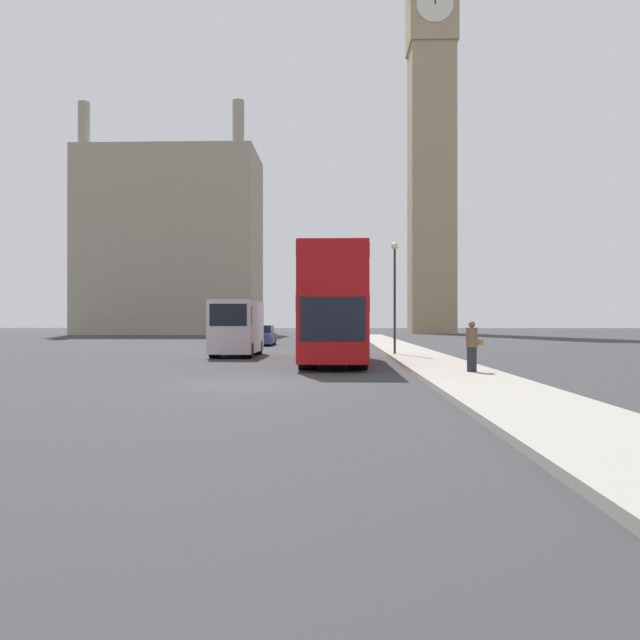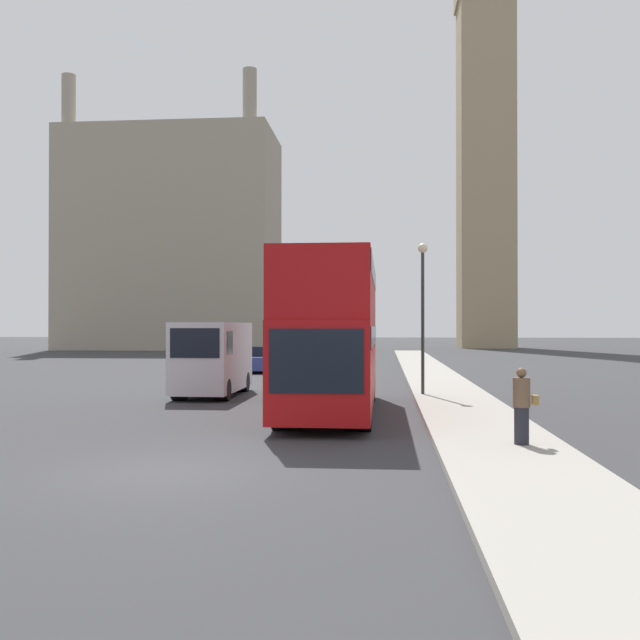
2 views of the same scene
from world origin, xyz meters
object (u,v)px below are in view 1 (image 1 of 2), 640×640
clock_tower (431,115)px  street_lamp (395,280)px  pedestrian (472,346)px  parked_sedan (261,336)px  red_double_decker_bus (334,302)px  white_van (237,327)px

clock_tower → street_lamp: bearing=-100.1°
pedestrian → parked_sedan: size_ratio=0.35×
red_double_decker_bus → parked_sedan: size_ratio=2.21×
street_lamp → parked_sedan: (-8.47, 14.38, -3.14)m
red_double_decker_bus → pedestrian: bearing=-54.0°
pedestrian → red_double_decker_bus: bearing=126.0°
pedestrian → parked_sedan: 27.28m
white_van → parked_sedan: 14.35m
white_van → pedestrian: bearing=-49.9°
red_double_decker_bus → pedestrian: (4.46, -6.14, -1.59)m
red_double_decker_bus → white_van: 7.05m
street_lamp → pedestrian: bearing=-82.4°
pedestrian → parked_sedan: bearing=111.4°
white_van → clock_tower: bearing=72.9°
clock_tower → street_lamp: 68.30m
clock_tower → pedestrian: (-9.41, -72.17, -31.25)m
red_double_decker_bus → clock_tower: bearing=78.1°
white_van → pedestrian: 14.52m
pedestrian → white_van: bearing=130.1°
clock_tower → pedestrian: bearing=-97.4°
white_van → street_lamp: bearing=-0.5°
parked_sedan → street_lamp: bearing=-59.5°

